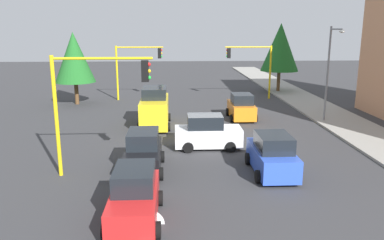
% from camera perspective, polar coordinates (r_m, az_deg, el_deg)
% --- Properties ---
extents(ground_plane, '(120.00, 120.00, 0.00)m').
position_cam_1_polar(ground_plane, '(24.65, 2.14, -2.72)').
color(ground_plane, '#353538').
extents(sidewalk_kerb, '(80.00, 4.00, 0.15)m').
position_cam_1_polar(sidewalk_kerb, '(31.96, 20.44, 0.32)').
color(sidewalk_kerb, gray).
rests_on(sidewalk_kerb, ground).
extents(lane_arrow_near, '(2.40, 1.10, 1.10)m').
position_cam_1_polar(lane_arrow_near, '(13.90, -6.46, -16.12)').
color(lane_arrow_near, silver).
rests_on(lane_arrow_near, ground).
extents(traffic_signal_far_right, '(0.36, 4.59, 5.25)m').
position_cam_1_polar(traffic_signal_far_right, '(37.88, -8.28, 8.56)').
color(traffic_signal_far_right, yellow).
rests_on(traffic_signal_far_right, ground).
extents(traffic_signal_near_right, '(0.36, 4.59, 5.68)m').
position_cam_1_polar(traffic_signal_near_right, '(18.17, -14.28, 4.07)').
color(traffic_signal_near_right, yellow).
rests_on(traffic_signal_near_right, ground).
extents(traffic_signal_far_left, '(0.36, 4.59, 5.24)m').
position_cam_1_polar(traffic_signal_far_left, '(38.50, 8.83, 8.61)').
color(traffic_signal_far_left, yellow).
rests_on(traffic_signal_far_left, ground).
extents(street_lamp_curbside, '(2.15, 0.28, 7.00)m').
position_cam_1_polar(street_lamp_curbside, '(29.56, 19.82, 7.78)').
color(street_lamp_curbside, slate).
rests_on(street_lamp_curbside, ground).
extents(tree_roadside_far, '(4.07, 4.07, 7.44)m').
position_cam_1_polar(tree_roadside_far, '(43.22, 12.94, 10.46)').
color(tree_roadside_far, brown).
rests_on(tree_roadside_far, ground).
extents(tree_opposite_side, '(3.61, 3.61, 6.56)m').
position_cam_1_polar(tree_opposite_side, '(36.77, -17.06, 8.85)').
color(tree_opposite_side, brown).
rests_on(tree_opposite_side, ground).
extents(delivery_van_yellow, '(4.80, 2.22, 2.77)m').
position_cam_1_polar(delivery_van_yellow, '(27.57, -5.55, 1.71)').
color(delivery_van_yellow, yellow).
rests_on(delivery_van_yellow, ground).
extents(car_red, '(4.03, 1.94, 1.98)m').
position_cam_1_polar(car_red, '(14.30, -8.49, -11.30)').
color(car_red, red).
rests_on(car_red, ground).
extents(car_blue, '(3.97, 2.05, 1.98)m').
position_cam_1_polar(car_blue, '(18.96, 11.80, -5.15)').
color(car_blue, blue).
rests_on(car_blue, ground).
extents(car_white, '(2.01, 3.87, 1.98)m').
position_cam_1_polar(car_white, '(22.48, 2.29, -1.94)').
color(car_white, white).
rests_on(car_white, ground).
extents(car_orange, '(3.70, 2.02, 1.98)m').
position_cam_1_polar(car_orange, '(29.99, 7.33, 1.86)').
color(car_orange, orange).
rests_on(car_orange, ground).
extents(car_black, '(3.96, 1.99, 1.98)m').
position_cam_1_polar(car_black, '(19.04, -7.22, -4.89)').
color(car_black, black).
rests_on(car_black, ground).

